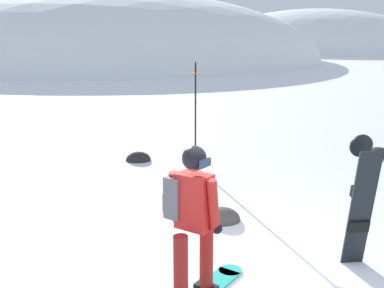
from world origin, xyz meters
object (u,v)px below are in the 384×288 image
snowboarder_main (192,221)px  piste_marker_near (195,108)px  rock_mid (378,156)px  spare_snowboard (361,202)px  rock_dark (222,220)px  rock_small (138,160)px

snowboarder_main → piste_marker_near: size_ratio=0.78×
snowboarder_main → piste_marker_near: piste_marker_near is taller
piste_marker_near → rock_mid: bearing=4.1°
spare_snowboard → rock_dark: size_ratio=2.86×
spare_snowboard → rock_dark: (-1.38, 1.61, -0.83)m
spare_snowboard → piste_marker_near: (-1.41, 4.56, 0.42)m
spare_snowboard → piste_marker_near: size_ratio=0.74×
rock_mid → rock_small: rock_mid is taller
piste_marker_near → rock_dark: piste_marker_near is taller
spare_snowboard → piste_marker_near: piste_marker_near is taller
spare_snowboard → rock_small: bearing=116.8°
spare_snowboard → rock_mid: (2.80, 4.87, -0.83)m
piste_marker_near → rock_mid: 4.40m
rock_small → spare_snowboard: bearing=-63.2°
piste_marker_near → rock_dark: (0.04, -2.95, -1.25)m
snowboarder_main → rock_dark: bearing=71.7°
snowboarder_main → rock_dark: snowboarder_main is taller
rock_dark → rock_small: 3.75m
snowboarder_main → rock_dark: (0.71, 2.14, -0.92)m
snowboarder_main → rock_small: 5.78m
rock_small → rock_dark: bearing=-70.9°
piste_marker_near → snowboarder_main: bearing=-97.5°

